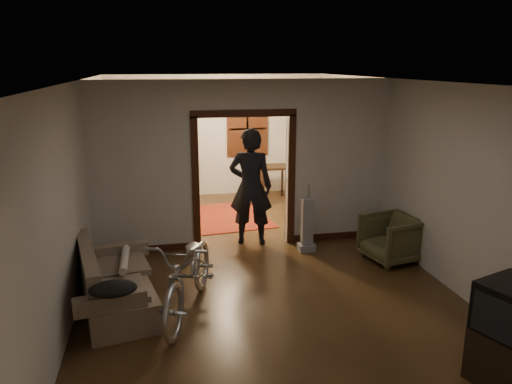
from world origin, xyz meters
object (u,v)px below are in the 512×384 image
object	(u,v)px
armchair	(391,239)
locker	(169,161)
bicycle	(190,273)
desk	(265,183)
person	(251,187)
sofa	(116,278)

from	to	relation	value
armchair	locker	distance (m)	5.54
bicycle	desk	world-z (taller)	bicycle
desk	locker	bearing A→B (deg)	171.10
person	locker	world-z (taller)	person
sofa	armchair	size ratio (longest dim) A/B	2.20
person	locker	bearing A→B (deg)	-52.52
person	desk	xyz separation A→B (m)	(0.85, 2.72, -0.62)
person	desk	world-z (taller)	person
bicycle	person	distance (m)	2.66
bicycle	locker	world-z (taller)	locker
armchair	desk	distance (m)	4.13
sofa	bicycle	distance (m)	0.97
bicycle	person	world-z (taller)	person
desk	armchair	bearing A→B (deg)	-70.56
bicycle	armchair	size ratio (longest dim) A/B	2.52
armchair	locker	xyz separation A→B (m)	(-3.31, 4.41, 0.53)
bicycle	locker	distance (m)	5.50
armchair	person	bearing A→B (deg)	-133.74
bicycle	locker	size ratio (longest dim) A/B	1.13
locker	person	bearing A→B (deg)	-62.16
person	desk	size ratio (longest dim) A/B	1.93
armchair	person	size ratio (longest dim) A/B	0.40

